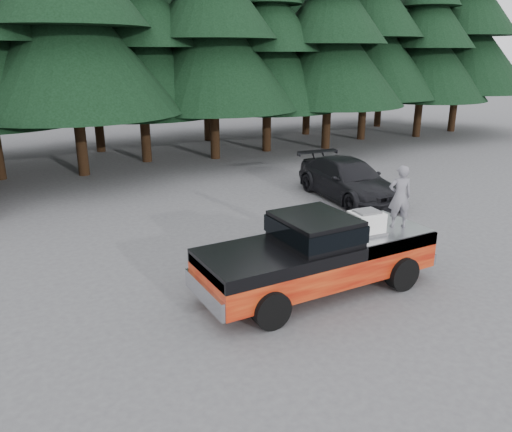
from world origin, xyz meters
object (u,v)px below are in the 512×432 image
man_on_bed (400,197)px  air_compressor (366,223)px  pickup_truck (317,265)px  parked_car (348,180)px

man_on_bed → air_compressor: bearing=23.7°
pickup_truck → parked_car: size_ratio=1.13×
pickup_truck → air_compressor: air_compressor is taller
man_on_bed → pickup_truck: bearing=18.4°
pickup_truck → parked_car: (5.71, 5.89, 0.11)m
man_on_bed → parked_car: bearing=-94.3°
air_compressor → pickup_truck: bearing=174.8°
pickup_truck → air_compressor: (1.25, -0.24, 0.92)m
pickup_truck → air_compressor: bearing=-10.8°
pickup_truck → man_on_bed: size_ratio=3.78×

